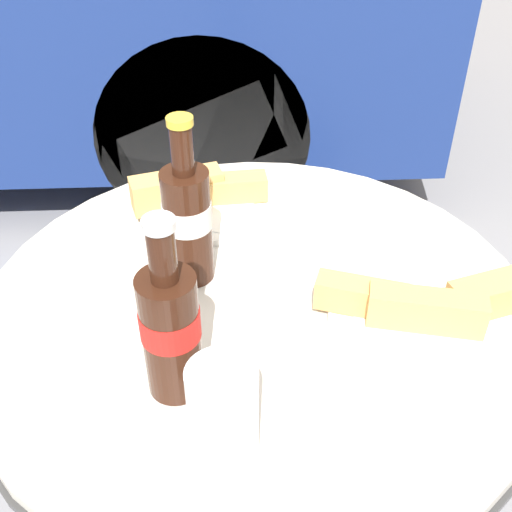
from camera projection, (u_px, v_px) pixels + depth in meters
name	position (u px, v px, depth m)	size (l,w,h in m)	color
bistro_table	(257.00, 373.00, 0.97)	(0.78, 0.78, 0.72)	#333333
cola_bottle_left	(188.00, 219.00, 0.87)	(0.07, 0.07, 0.25)	#33190F
cola_bottle_right	(171.00, 328.00, 0.71)	(0.07, 0.07, 0.24)	#33190F
drinking_glass	(224.00, 425.00, 0.64)	(0.07, 0.07, 0.14)	silver
lunch_plate_near	(202.00, 198.00, 1.05)	(0.23, 0.21, 0.07)	white
lunch_plate_far	(425.00, 316.00, 0.83)	(0.29, 0.25, 0.06)	white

